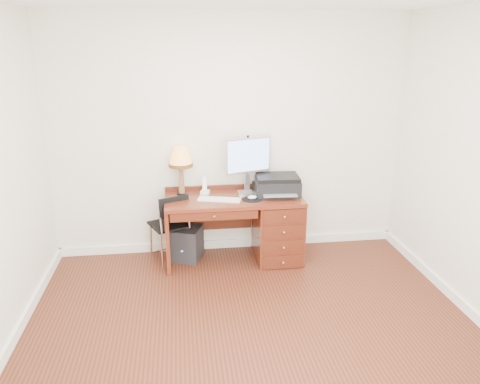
{
  "coord_description": "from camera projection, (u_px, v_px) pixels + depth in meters",
  "views": [
    {
      "loc": [
        -0.57,
        -3.43,
        2.39
      ],
      "look_at": [
        0.04,
        1.2,
        0.88
      ],
      "focal_mm": 35.0,
      "sensor_mm": 36.0,
      "label": 1
    }
  ],
  "objects": [
    {
      "name": "printer",
      "position": [
        277.0,
        185.0,
        5.21
      ],
      "size": [
        0.5,
        0.4,
        0.21
      ],
      "rotation": [
        0.0,
        0.0,
        -0.06
      ],
      "color": "black",
      "rests_on": "desk"
    },
    {
      "name": "phone",
      "position": [
        205.0,
        189.0,
        5.21
      ],
      "size": [
        0.11,
        0.11,
        0.2
      ],
      "rotation": [
        0.0,
        0.0,
        -0.27
      ],
      "color": "white",
      "rests_on": "desk"
    },
    {
      "name": "equipment_box",
      "position": [
        186.0,
        243.0,
        5.33
      ],
      "size": [
        0.41,
        0.41,
        0.37
      ],
      "primitive_type": "cube",
      "rotation": [
        0.0,
        0.0,
        -0.34
      ],
      "color": "black",
      "rests_on": "ground"
    },
    {
      "name": "chair",
      "position": [
        168.0,
        221.0,
        5.16
      ],
      "size": [
        0.5,
        0.51,
        0.8
      ],
      "rotation": [
        0.0,
        0.0,
        0.41
      ],
      "color": "black",
      "rests_on": "ground"
    },
    {
      "name": "desk",
      "position": [
        262.0,
        224.0,
        5.28
      ],
      "size": [
        1.5,
        0.67,
        0.75
      ],
      "color": "maroon",
      "rests_on": "ground"
    },
    {
      "name": "pen_cup",
      "position": [
        256.0,
        186.0,
        5.33
      ],
      "size": [
        0.09,
        0.09,
        0.11
      ],
      "primitive_type": "cylinder",
      "color": "black",
      "rests_on": "desk"
    },
    {
      "name": "ground",
      "position": [
        253.0,
        331.0,
        4.04
      ],
      "size": [
        4.0,
        4.0,
        0.0
      ],
      "primitive_type": "plane",
      "color": "#3B180D",
      "rests_on": "ground"
    },
    {
      "name": "keyboard",
      "position": [
        219.0,
        199.0,
        5.03
      ],
      "size": [
        0.48,
        0.25,
        0.02
      ],
      "primitive_type": "cube",
      "rotation": [
        0.0,
        0.0,
        -0.28
      ],
      "color": "white",
      "rests_on": "desk"
    },
    {
      "name": "room_shell",
      "position": [
        243.0,
        289.0,
        4.62
      ],
      "size": [
        4.0,
        4.0,
        4.0
      ],
      "color": "silver",
      "rests_on": "ground"
    },
    {
      "name": "monitor",
      "position": [
        249.0,
        158.0,
        5.17
      ],
      "size": [
        0.53,
        0.26,
        0.63
      ],
      "rotation": [
        0.0,
        0.0,
        0.32
      ],
      "color": "silver",
      "rests_on": "desk"
    },
    {
      "name": "leg_lamp",
      "position": [
        181.0,
        160.0,
        5.1
      ],
      "size": [
        0.27,
        0.27,
        0.54
      ],
      "color": "black",
      "rests_on": "desk"
    },
    {
      "name": "mouse_pad",
      "position": [
        252.0,
        198.0,
        5.05
      ],
      "size": [
        0.22,
        0.22,
        0.04
      ],
      "color": "black",
      "rests_on": "desk"
    }
  ]
}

